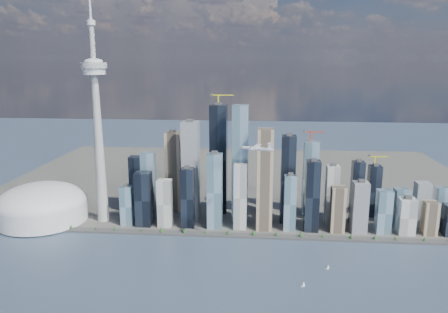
# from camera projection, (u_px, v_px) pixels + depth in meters

# --- Properties ---
(ground) EXTENTS (4000.00, 4000.00, 0.00)m
(ground) POSITION_uv_depth(u_px,v_px,m) (219.00, 299.00, 686.32)
(ground) COLOR #2D3E4F
(ground) RESTS_ON ground
(seawall) EXTENTS (1100.00, 22.00, 4.00)m
(seawall) POSITION_uv_depth(u_px,v_px,m) (231.00, 235.00, 928.81)
(seawall) COLOR #383838
(seawall) RESTS_ON ground
(land) EXTENTS (1400.00, 900.00, 3.00)m
(land) POSITION_uv_depth(u_px,v_px,m) (241.00, 179.00, 1366.21)
(land) COLOR #4C4C47
(land) RESTS_ON ground
(shoreline_trees) EXTENTS (960.53, 7.20, 8.80)m
(shoreline_trees) POSITION_uv_depth(u_px,v_px,m) (231.00, 232.00, 927.32)
(shoreline_trees) COLOR #3F2D1E
(shoreline_trees) RESTS_ON seawall
(skyscraper_cluster) EXTENTS (736.00, 142.00, 287.63)m
(skyscraper_cluster) POSITION_uv_depth(u_px,v_px,m) (260.00, 185.00, 988.79)
(skyscraper_cluster) COLOR black
(skyscraper_cluster) RESTS_ON land
(needle_tower) EXTENTS (56.00, 56.00, 550.50)m
(needle_tower) POSITION_uv_depth(u_px,v_px,m) (97.00, 121.00, 960.62)
(needle_tower) COLOR #A4A49F
(needle_tower) RESTS_ON land
(dome_stadium) EXTENTS (200.00, 200.00, 86.00)m
(dome_stadium) POSITION_uv_depth(u_px,v_px,m) (42.00, 205.00, 1005.96)
(dome_stadium) COLOR white
(dome_stadium) RESTS_ON land
(airplane) EXTENTS (63.42, 56.57, 15.69)m
(airplane) POSITION_uv_depth(u_px,v_px,m) (257.00, 148.00, 808.43)
(airplane) COLOR white
(airplane) RESTS_ON ground
(sailboat_west) EXTENTS (7.15, 3.57, 9.96)m
(sailboat_west) POSITION_uv_depth(u_px,v_px,m) (328.00, 267.00, 783.52)
(sailboat_west) COLOR white
(sailboat_west) RESTS_ON ground
(sailboat_east) EXTENTS (7.15, 3.48, 9.94)m
(sailboat_east) POSITION_uv_depth(u_px,v_px,m) (303.00, 285.00, 723.61)
(sailboat_east) COLOR white
(sailboat_east) RESTS_ON ground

